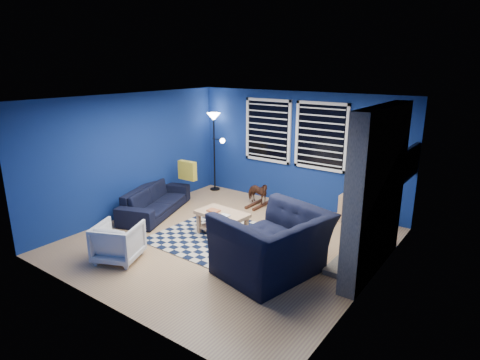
# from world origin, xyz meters

# --- Properties ---
(floor) EXTENTS (5.00, 5.00, 0.00)m
(floor) POSITION_xyz_m (0.00, 0.00, 0.00)
(floor) COLOR tan
(floor) RESTS_ON ground
(ceiling) EXTENTS (5.00, 5.00, 0.00)m
(ceiling) POSITION_xyz_m (0.00, 0.00, 2.50)
(ceiling) COLOR white
(ceiling) RESTS_ON wall_back
(wall_back) EXTENTS (5.00, 0.00, 5.00)m
(wall_back) POSITION_xyz_m (0.00, 2.50, 1.25)
(wall_back) COLOR navy
(wall_back) RESTS_ON floor
(wall_left) EXTENTS (0.00, 5.00, 5.00)m
(wall_left) POSITION_xyz_m (-2.50, 0.00, 1.25)
(wall_left) COLOR navy
(wall_left) RESTS_ON floor
(wall_right) EXTENTS (0.00, 5.00, 5.00)m
(wall_right) POSITION_xyz_m (2.50, 0.00, 1.25)
(wall_right) COLOR navy
(wall_right) RESTS_ON floor
(fireplace) EXTENTS (0.65, 2.00, 2.50)m
(fireplace) POSITION_xyz_m (2.36, 0.50, 1.20)
(fireplace) COLOR gray
(fireplace) RESTS_ON floor
(window_left) EXTENTS (1.17, 0.06, 1.42)m
(window_left) POSITION_xyz_m (-0.75, 2.46, 1.60)
(window_left) COLOR black
(window_left) RESTS_ON wall_back
(window_right) EXTENTS (1.17, 0.06, 1.42)m
(window_right) POSITION_xyz_m (0.55, 2.46, 1.60)
(window_right) COLOR black
(window_right) RESTS_ON wall_back
(tv) EXTENTS (0.07, 1.00, 0.58)m
(tv) POSITION_xyz_m (2.45, 2.00, 1.40)
(tv) COLOR black
(tv) RESTS_ON wall_right
(rug) EXTENTS (2.54, 2.06, 0.02)m
(rug) POSITION_xyz_m (-0.04, 0.03, 0.01)
(rug) COLOR black
(rug) RESTS_ON floor
(sofa) EXTENTS (2.11, 1.40, 0.57)m
(sofa) POSITION_xyz_m (-2.10, 0.22, 0.29)
(sofa) COLOR black
(sofa) RESTS_ON floor
(armchair_big) EXTENTS (1.75, 1.61, 0.97)m
(armchair_big) POSITION_xyz_m (1.23, -0.53, 0.49)
(armchair_big) COLOR black
(armchair_big) RESTS_ON floor
(armchair_bent) EXTENTS (0.88, 0.89, 0.62)m
(armchair_bent) POSITION_xyz_m (-1.01, -1.58, 0.31)
(armchair_bent) COLOR gray
(armchair_bent) RESTS_ON floor
(rocking_horse) EXTENTS (0.30, 0.60, 0.50)m
(rocking_horse) POSITION_xyz_m (-0.60, 1.84, 0.32)
(rocking_horse) COLOR #4B2518
(rocking_horse) RESTS_ON floor
(coffee_table) EXTENTS (0.98, 0.61, 0.47)m
(coffee_table) POSITION_xyz_m (-0.25, 0.15, 0.33)
(coffee_table) COLOR tan
(coffee_table) RESTS_ON rug
(cabinet) EXTENTS (0.68, 0.46, 0.65)m
(cabinet) POSITION_xyz_m (1.54, 2.22, 0.29)
(cabinet) COLOR tan
(cabinet) RESTS_ON floor
(floor_lamp) EXTENTS (0.52, 0.32, 1.92)m
(floor_lamp) POSITION_xyz_m (-2.13, 2.25, 1.57)
(floor_lamp) COLOR black
(floor_lamp) RESTS_ON floor
(throw_pillow) EXTENTS (0.44, 0.15, 0.42)m
(throw_pillow) POSITION_xyz_m (-1.95, 1.06, 0.78)
(throw_pillow) COLOR gold
(throw_pillow) RESTS_ON sofa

